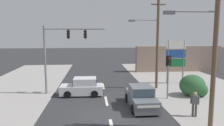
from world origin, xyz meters
name	(u,v)px	position (x,y,z in m)	size (l,w,h in m)	color
ground_plane	(109,115)	(0.00, 0.00, 0.00)	(140.00, 140.00, 0.00)	#303033
lane_dash_mid	(106,101)	(0.00, 3.00, 0.00)	(0.20, 2.40, 0.01)	silver
lane_dash_far	(103,86)	(0.00, 8.00, 0.00)	(0.20, 2.40, 0.01)	silver
kerb_right_verge	(221,101)	(9.00, 2.00, 0.01)	(10.00, 44.00, 0.02)	#A39E99
kerb_left_verge	(0,100)	(-8.50, 4.00, 0.01)	(8.00, 40.00, 0.02)	#A39E99
utility_pole_foreground_right	(213,43)	(5.33, -2.64, 4.82)	(3.78, 0.29, 8.93)	brown
utility_pole_midground_right	(156,38)	(5.01, 6.65, 4.91)	(3.77, 0.65, 9.10)	brown
traffic_signal_mast	(60,47)	(-3.86, 5.43, 4.15)	(5.28, 0.55, 6.00)	slate
pedestal_signal_right_kerb	(168,70)	(5.03, 3.14, 2.42)	(0.44, 0.29, 3.56)	slate
shopping_plaza_sign	(176,56)	(7.73, 8.51, 2.98)	(2.10, 0.16, 4.60)	slate
roadside_bush	(194,86)	(7.54, 3.76, 0.86)	(2.31, 1.98, 1.83)	#2D5B33
shopfront_wall_far	(178,59)	(11.00, 16.00, 1.80)	(12.00, 1.00, 3.60)	gray
sedan_oncoming_near	(141,97)	(2.43, 1.37, 0.70)	(1.89, 4.24, 1.56)	slate
hatchback_oncoming_mid	(83,87)	(-1.94, 4.81, 0.70)	(3.67, 1.85, 1.53)	silver
pedestrian_at_kerb	(195,103)	(5.41, -0.84, 0.93)	(0.49, 0.38, 1.63)	#47423D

